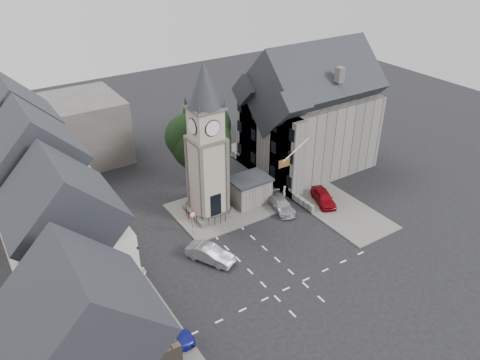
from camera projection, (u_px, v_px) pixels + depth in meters
ground at (251, 254)px, 43.61m from camera, size 120.00×120.00×0.00m
pavement_west at (99, 265)px, 42.05m from camera, size 6.00×30.00×0.14m
pavement_east at (298, 182)px, 55.07m from camera, size 6.00×26.00×0.14m
central_island at (221, 209)px, 50.11m from camera, size 10.00×8.00×0.16m
road_markings at (288, 288)px, 39.61m from camera, size 20.00×8.00×0.01m
clock_tower at (206, 144)px, 45.40m from camera, size 4.86×4.86×16.25m
stone_shelter at (249, 190)px, 50.57m from camera, size 4.30×3.30×3.08m
town_tree at (200, 133)px, 50.56m from camera, size 7.20×7.20×10.80m
warning_sign_post at (193, 219)px, 45.05m from camera, size 0.70×0.19×2.85m
terrace_pink at (24, 166)px, 44.68m from camera, size 8.10×7.60×12.80m
terrace_cream at (44, 204)px, 38.86m from camera, size 8.10×7.60×12.80m
terrace_tudor at (72, 260)px, 33.23m from camera, size 8.10×7.60×12.00m
backdrop_west at (39, 138)px, 56.36m from camera, size 20.00×10.00×8.00m
east_building at (308, 119)px, 55.87m from camera, size 14.40×11.40×12.60m
east_boundary_wall at (268, 179)px, 55.01m from camera, size 0.40×16.00×0.90m
flagpole at (296, 150)px, 46.82m from camera, size 3.68×0.10×2.74m
car_west_blue at (166, 345)px, 33.46m from camera, size 4.31×1.82×1.46m
car_west_silver at (120, 274)px, 40.18m from camera, size 4.30×3.53×1.38m
car_west_grey at (102, 244)px, 43.66m from camera, size 5.59×4.94×1.43m
car_island_silver at (210, 254)px, 42.42m from camera, size 3.55×4.73×1.49m
car_island_east at (281, 204)px, 49.79m from camera, size 2.75×4.79×1.31m
car_east_red at (323, 197)px, 50.86m from camera, size 3.17×4.68×1.48m
pedestrian at (284, 192)px, 51.61m from camera, size 0.70×0.67×1.61m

